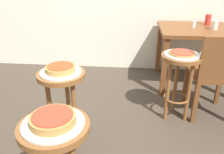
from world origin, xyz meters
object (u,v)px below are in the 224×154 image
object	(u,v)px
pizza_foreground	(53,119)
cup_near_edge	(215,25)
serving_plate_leftside	(182,55)
stool_middle	(63,93)
condiment_shaker	(194,24)
wooden_chair	(215,74)
stool_leftside	(179,73)
serving_plate_foreground	(53,124)
serving_plate_middle	(61,72)
pizza_middle	(61,69)
dining_table	(195,37)
stool_foreground	(57,152)
cup_far_edge	(208,20)
pizza_leftside	(182,53)

from	to	relation	value
pizza_foreground	cup_near_edge	size ratio (longest dim) A/B	2.19
serving_plate_leftside	stool_middle	bearing A→B (deg)	-153.20
condiment_shaker	wooden_chair	xyz separation A→B (m)	(0.07, -0.76, -0.30)
stool_leftside	pizza_foreground	bearing A→B (deg)	-126.08
condiment_shaker	wooden_chair	size ratio (longest dim) A/B	0.09
serving_plate_foreground	wooden_chair	size ratio (longest dim) A/B	0.36
serving_plate_middle	pizza_middle	bearing A→B (deg)	90.00
dining_table	pizza_foreground	bearing A→B (deg)	-120.14
serving_plate_foreground	pizza_middle	size ratio (longest dim) A/B	1.40
stool_middle	condiment_shaker	distance (m)	1.81
pizza_foreground	condiment_shaker	world-z (taller)	condiment_shaker
stool_foreground	pizza_foreground	xyz separation A→B (m)	(0.00, -0.00, 0.21)
stool_leftside	wooden_chair	bearing A→B (deg)	7.23
serving_plate_middle	wooden_chair	size ratio (longest dim) A/B	0.36
stool_middle	condiment_shaker	world-z (taller)	condiment_shaker
stool_middle	stool_leftside	world-z (taller)	same
stool_middle	dining_table	distance (m)	1.82
stool_leftside	pizza_middle	bearing A→B (deg)	-153.20
pizza_middle	serving_plate_leftside	world-z (taller)	pizza_middle
stool_middle	serving_plate_middle	bearing A→B (deg)	90.00
cup_far_edge	serving_plate_middle	bearing A→B (deg)	-134.36
stool_middle	pizza_middle	size ratio (longest dim) A/B	2.94
stool_foreground	stool_middle	bearing A→B (deg)	103.60
dining_table	cup_far_edge	distance (m)	0.30
serving_plate_leftside	cup_near_edge	xyz separation A→B (m)	(0.48, 0.73, 0.12)
pizza_middle	dining_table	size ratio (longest dim) A/B	0.26
pizza_leftside	wooden_chair	world-z (taller)	wooden_chair
pizza_leftside	wooden_chair	size ratio (longest dim) A/B	0.28
stool_foreground	pizza_leftside	xyz separation A→B (m)	(0.81, 1.12, 0.20)
stool_leftside	dining_table	size ratio (longest dim) A/B	0.76
serving_plate_middle	cup_near_edge	size ratio (longest dim) A/B	2.96
stool_middle	wooden_chair	xyz separation A→B (m)	(1.30, 0.53, -0.01)
pizza_middle	stool_middle	bearing A→B (deg)	-90.00
serving_plate_middle	stool_foreground	bearing A→B (deg)	-76.40
stool_foreground	pizza_middle	distance (m)	0.68
pizza_middle	cup_far_edge	distance (m)	2.06
serving_plate_foreground	pizza_foreground	world-z (taller)	pizza_foreground
stool_foreground	dining_table	xyz separation A→B (m)	(1.12, 1.92, 0.13)
stool_foreground	pizza_foreground	distance (m)	0.21
cup_far_edge	wooden_chair	world-z (taller)	cup_far_edge
stool_leftside	wooden_chair	size ratio (longest dim) A/B	0.77
stool_middle	pizza_foreground	bearing A→B (deg)	-76.40
condiment_shaker	serving_plate_middle	bearing A→B (deg)	-133.58
serving_plate_foreground	condiment_shaker	xyz separation A→B (m)	(1.08, 1.92, 0.11)
dining_table	condiment_shaker	size ratio (longest dim) A/B	10.88
pizza_leftside	cup_far_edge	distance (m)	1.10
cup_far_edge	pizza_foreground	bearing A→B (deg)	-121.49
stool_foreground	serving_plate_leftside	world-z (taller)	serving_plate_leftside
stool_leftside	cup_far_edge	size ratio (longest dim) A/B	5.03
pizza_foreground	stool_middle	bearing A→B (deg)	103.60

